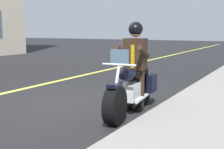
% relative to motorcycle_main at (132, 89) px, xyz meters
% --- Properties ---
extents(ground_plane, '(80.00, 80.00, 0.00)m').
position_rel_motorcycle_main_xyz_m(ground_plane, '(0.07, -1.54, -0.45)').
color(ground_plane, black).
extents(lane_center_stripe, '(60.00, 0.16, 0.01)m').
position_rel_motorcycle_main_xyz_m(lane_center_stripe, '(0.07, -3.54, -0.45)').
color(lane_center_stripe, '#E5DB4C').
rests_on(lane_center_stripe, ground_plane).
extents(motorcycle_main, '(2.22, 0.75, 1.26)m').
position_rel_motorcycle_main_xyz_m(motorcycle_main, '(0.00, 0.00, 0.00)').
color(motorcycle_main, black).
rests_on(motorcycle_main, ground_plane).
extents(rider_main, '(0.67, 0.60, 1.74)m').
position_rel_motorcycle_main_xyz_m(rider_main, '(-0.19, -0.02, 0.58)').
color(rider_main, black).
rests_on(rider_main, ground_plane).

